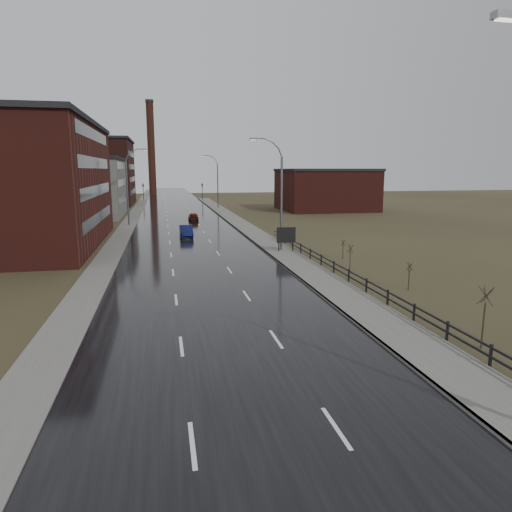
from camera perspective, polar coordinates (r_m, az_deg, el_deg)
name	(u,v)px	position (r m, az deg, el deg)	size (l,w,h in m)	color
road	(184,226)	(69.17, -9.05, 3.76)	(14.00, 300.00, 0.06)	black
sidewalk_right	(281,252)	(45.84, 3.20, 0.45)	(3.20, 180.00, 0.18)	#595651
curb_right	(267,253)	(45.49, 1.35, 0.39)	(0.16, 180.00, 0.18)	slate
sidewalk_left	(127,227)	(69.31, -15.85, 3.52)	(2.40, 260.00, 0.12)	#595651
warehouse_mid	(76,187)	(87.98, -21.61, 8.03)	(16.32, 20.40, 10.50)	slate
warehouse_far	(76,172)	(118.34, -21.62, 9.74)	(26.52, 24.48, 15.50)	#331611
building_right	(326,189)	(96.60, 8.69, 8.22)	(18.36, 16.32, 8.50)	#471914
smokestack	(151,148)	(158.82, -12.96, 13.06)	(2.70, 2.70, 30.70)	#331611
streetlight_right_mid	(279,194)	(46.12, 2.84, 7.71)	(3.36, 0.28, 11.35)	slate
streetlight_left	(129,186)	(70.83, -15.56, 8.38)	(3.36, 0.28, 11.35)	slate
streetlight_right_far	(216,181)	(99.31, -4.99, 9.28)	(3.36, 0.28, 11.35)	slate
guardrail	(371,286)	(30.92, 14.18, -3.71)	(0.10, 53.05, 1.10)	black
shrub_c	(484,316)	(23.79, 26.62, -6.70)	(0.70, 0.74, 2.98)	#382D23
shrub_d	(409,275)	(33.37, 18.59, -2.30)	(0.47, 0.50, 1.97)	#382D23
shrub_e	(350,257)	(38.74, 11.69, -0.08)	(0.51, 0.54, 2.14)	#382D23
shrub_f	(343,249)	(43.54, 10.83, 0.89)	(0.43, 0.46, 1.80)	#382D23
billboard	(286,236)	(45.86, 3.78, 2.54)	(1.95, 0.17, 2.60)	black
traffic_light_left	(143,184)	(128.77, -13.95, 8.78)	(0.58, 2.73, 5.30)	black
traffic_light_right	(202,183)	(129.13, -6.75, 9.02)	(0.58, 2.73, 5.30)	black
car_near	(186,232)	(57.03, -8.73, 3.02)	(1.56, 4.46, 1.47)	#0D1441
car_far	(193,217)	(75.50, -7.83, 4.85)	(1.57, 3.91, 1.33)	#42130B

